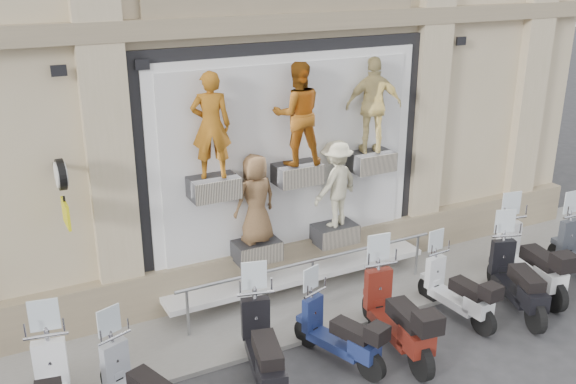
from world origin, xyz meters
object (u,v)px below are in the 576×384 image
scooter_g (458,280)px  scooter_e (339,322)px  scooter_h (519,268)px  scooter_i (531,249)px  clock_sign_bracket (62,184)px  scooter_f (398,302)px  guard_rail (312,283)px  scooter_d (263,335)px  scooter_c (138,373)px

scooter_g → scooter_e: bearing=-179.7°
scooter_g → scooter_h: (1.11, -0.28, 0.10)m
scooter_e → scooter_h: bearing=-19.9°
scooter_h → scooter_i: bearing=48.9°
clock_sign_bracket → scooter_f: bearing=-27.3°
guard_rail → scooter_g: size_ratio=2.88×
scooter_d → scooter_e: (1.24, -0.02, -0.12)m
clock_sign_bracket → scooter_g: size_ratio=0.58×
scooter_i → scooter_h: bearing=-140.5°
clock_sign_bracket → scooter_f: (4.39, -2.26, -1.94)m
scooter_f → scooter_h: bearing=8.6°
scooter_g → clock_sign_bracket: bearing=157.9°
scooter_d → scooter_h: (4.83, -0.11, -0.01)m
guard_rail → scooter_g: (2.00, -1.46, 0.25)m
guard_rail → scooter_f: size_ratio=2.39×
scooter_f → scooter_g: 1.55m
scooter_e → scooter_g: scooter_g is taller
clock_sign_bracket → scooter_h: clock_sign_bracket is taller
scooter_d → scooter_f: scooter_f is taller
scooter_h → guard_rail: bearing=170.0°
scooter_g → scooter_h: scooter_h is taller
scooter_c → scooter_d: 1.78m
scooter_h → scooter_g: bearing=-174.9°
guard_rail → scooter_d: size_ratio=2.47×
clock_sign_bracket → scooter_i: bearing=-13.1°
scooter_e → guard_rail: bearing=55.3°
clock_sign_bracket → scooter_g: bearing=-18.1°
guard_rail → scooter_g: scooter_g is taller
clock_sign_bracket → guard_rail: bearing=-6.8°
clock_sign_bracket → scooter_e: 4.53m
scooter_e → scooter_d: bearing=160.4°
clock_sign_bracket → scooter_g: (5.90, -1.93, -2.09)m
scooter_e → scooter_h: 3.59m
clock_sign_bracket → scooter_c: clock_sign_bracket is taller
scooter_c → scooter_i: size_ratio=0.86×
scooter_e → clock_sign_bracket: bearing=129.8°
scooter_c → scooter_i: 7.33m
scooter_f → scooter_g: size_ratio=1.20×
scooter_h → scooter_i: scooter_i is taller
scooter_d → scooter_e: scooter_d is taller
clock_sign_bracket → scooter_i: size_ratio=0.48×
guard_rail → scooter_c: size_ratio=2.77×
scooter_h → scooter_i: 0.82m
scooter_g → scooter_i: (1.82, 0.12, 0.14)m
clock_sign_bracket → scooter_d: size_ratio=0.50×
scooter_c → scooter_h: (6.61, -0.17, 0.08)m
scooter_c → scooter_g: 5.50m
clock_sign_bracket → scooter_h: 7.61m
scooter_f → scooter_i: (3.33, 0.46, 0.00)m
scooter_c → scooter_i: bearing=-17.9°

